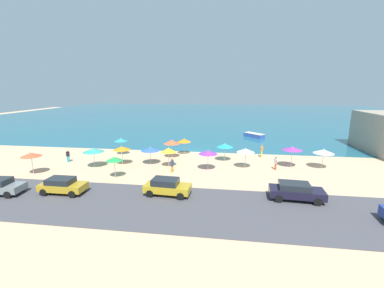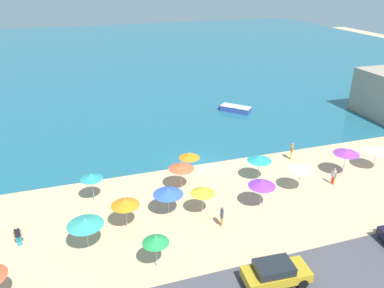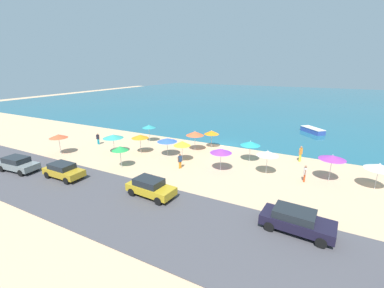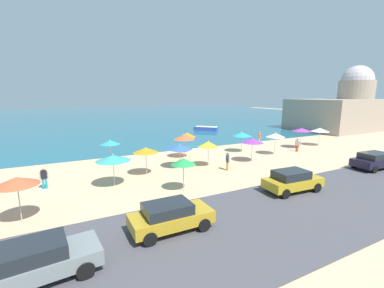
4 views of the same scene
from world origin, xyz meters
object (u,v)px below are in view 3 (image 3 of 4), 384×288
at_px(beach_umbrella_11, 268,153).
at_px(beach_umbrella_5, 167,140).
at_px(beach_umbrella_0, 182,143).
at_px(beach_umbrella_4, 113,136).
at_px(beach_umbrella_10, 58,136).
at_px(beach_umbrella_8, 140,136).
at_px(bather_3, 301,153).
at_px(parked_car_1, 150,187).
at_px(beach_umbrella_2, 221,151).
at_px(parked_car_0, 18,164).
at_px(beach_umbrella_1, 149,126).
at_px(parked_car_2, 63,170).
at_px(skiff_nearshore, 312,130).
at_px(bather_2, 180,160).
at_px(bather_1, 98,138).
at_px(beach_umbrella_9, 212,132).
at_px(beach_umbrella_12, 332,157).
at_px(bather_0, 305,173).
at_px(parked_car_3, 296,220).
at_px(beach_umbrella_7, 250,143).
at_px(beach_umbrella_13, 120,148).
at_px(beach_umbrella_6, 195,133).
at_px(beach_umbrella_3, 379,167).

bearing_deg(beach_umbrella_11, beach_umbrella_5, 179.27).
xyz_separation_m(beach_umbrella_0, beach_umbrella_4, (-8.74, -1.36, 0.01)).
bearing_deg(beach_umbrella_10, beach_umbrella_11, 13.18).
height_order(beach_umbrella_8, bather_3, beach_umbrella_8).
xyz_separation_m(beach_umbrella_0, parked_car_1, (1.74, -8.16, -1.25)).
distance_m(beach_umbrella_2, parked_car_0, 20.28).
distance_m(beach_umbrella_1, parked_car_2, 13.75).
bearing_deg(skiff_nearshore, bather_2, -116.21).
bearing_deg(beach_umbrella_5, bather_1, -177.05).
height_order(beach_umbrella_9, bather_1, beach_umbrella_9).
relative_size(beach_umbrella_12, bather_0, 1.63).
distance_m(bather_2, parked_car_3, 13.17).
xyz_separation_m(beach_umbrella_8, bather_2, (6.70, -2.01, -1.20)).
height_order(beach_umbrella_4, parked_car_1, beach_umbrella_4).
distance_m(beach_umbrella_7, beach_umbrella_13, 13.85).
height_order(beach_umbrella_7, beach_umbrella_11, beach_umbrella_11).
relative_size(bather_2, parked_car_0, 0.37).
bearing_deg(beach_umbrella_6, beach_umbrella_4, -146.66).
height_order(beach_umbrella_5, beach_umbrella_12, beach_umbrella_12).
relative_size(beach_umbrella_3, parked_car_2, 0.60).
height_order(beach_umbrella_0, parked_car_2, beach_umbrella_0).
bearing_deg(parked_car_3, bather_0, 91.46).
distance_m(beach_umbrella_4, skiff_nearshore, 30.13).
bearing_deg(beach_umbrella_9, beach_umbrella_1, -170.27).
bearing_deg(bather_3, beach_umbrella_1, -175.71).
bearing_deg(beach_umbrella_1, beach_umbrella_10, -123.76).
relative_size(beach_umbrella_4, parked_car_3, 0.54).
xyz_separation_m(bather_0, parked_car_3, (0.21, -8.28, -0.05)).
bearing_deg(beach_umbrella_8, beach_umbrella_3, 4.27).
relative_size(beach_umbrella_7, bather_3, 1.34).
xyz_separation_m(beach_umbrella_7, skiff_nearshore, (5.30, 17.06, -1.64)).
height_order(beach_umbrella_6, parked_car_1, beach_umbrella_6).
height_order(beach_umbrella_6, parked_car_0, beach_umbrella_6).
bearing_deg(beach_umbrella_12, beach_umbrella_10, -167.11).
distance_m(beach_umbrella_6, parked_car_1, 12.50).
distance_m(beach_umbrella_10, bather_0, 27.14).
height_order(beach_umbrella_13, bather_2, beach_umbrella_13).
bearing_deg(parked_car_3, parked_car_0, -174.49).
bearing_deg(parked_car_3, bather_3, 94.75).
distance_m(beach_umbrella_6, beach_umbrella_10, 16.17).
bearing_deg(beach_umbrella_7, beach_umbrella_11, -48.81).
bearing_deg(beach_umbrella_8, beach_umbrella_6, 36.29).
distance_m(beach_umbrella_5, parked_car_1, 10.02).
relative_size(beach_umbrella_11, skiff_nearshore, 0.62).
height_order(bather_2, parked_car_0, bather_2).
distance_m(beach_umbrella_7, bather_2, 7.97).
bearing_deg(beach_umbrella_8, beach_umbrella_12, 4.81).
relative_size(beach_umbrella_4, beach_umbrella_6, 0.96).
bearing_deg(beach_umbrella_13, parked_car_0, -146.42).
distance_m(beach_umbrella_9, beach_umbrella_13, 11.98).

